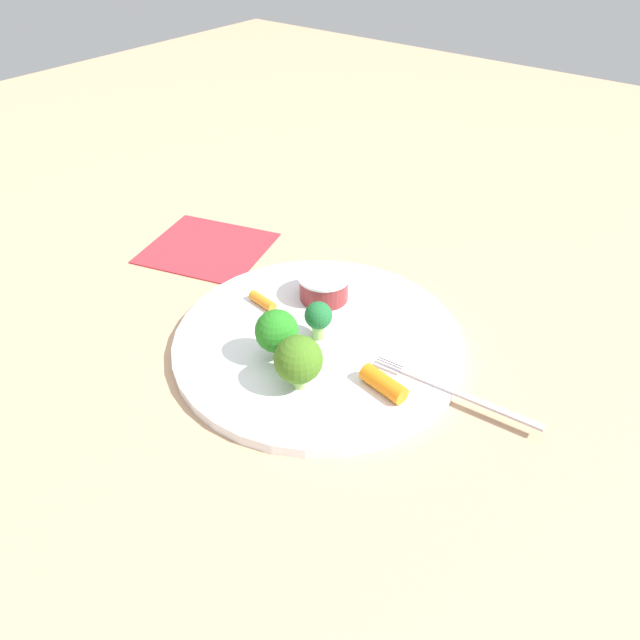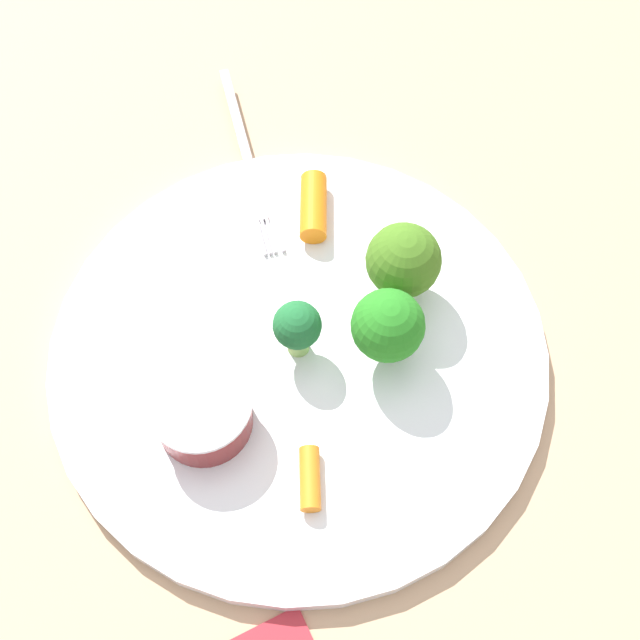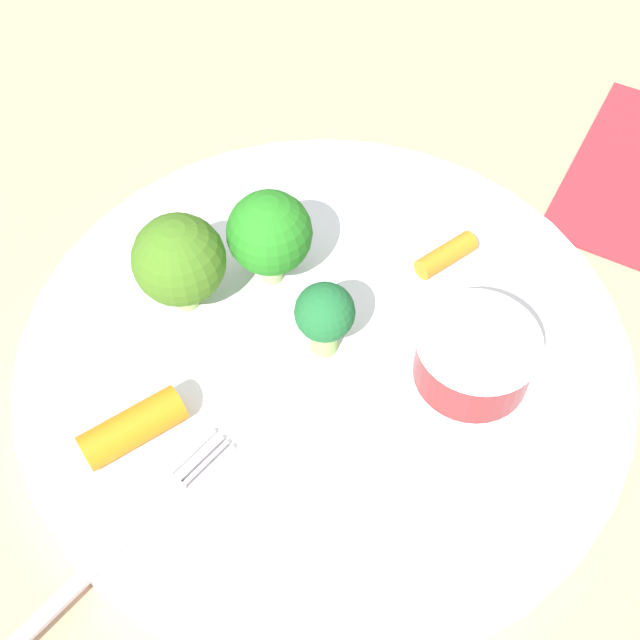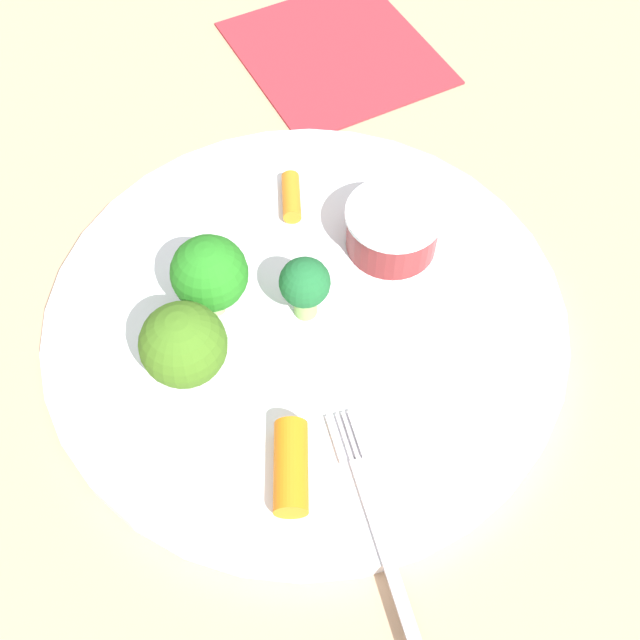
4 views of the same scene
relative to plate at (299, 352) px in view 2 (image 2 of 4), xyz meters
The scene contains 9 objects.
ground_plane 0.01m from the plate, ahead, with size 2.40×2.40×0.00m, color tan.
plate is the anchor object (origin of this frame).
sauce_cup 0.08m from the plate, 122.96° to the left, with size 0.06×0.06×0.03m.
broccoli_floret_0 0.09m from the plate, 66.06° to the right, with size 0.05×0.05×0.06m.
broccoli_floret_1 0.07m from the plate, 103.08° to the right, with size 0.04×0.04×0.06m.
broccoli_floret_2 0.03m from the plate, 126.09° to the left, with size 0.03×0.03×0.04m.
carrot_stick_0 0.09m from the plate, behind, with size 0.01×0.01×0.04m, color orange.
carrot_stick_1 0.10m from the plate, 14.48° to the right, with size 0.02×0.02×0.05m, color orange.
fork 0.15m from the plate, ahead, with size 0.17×0.02×0.00m.
Camera 2 is at (-0.23, 0.02, 0.47)m, focal length 46.27 mm.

